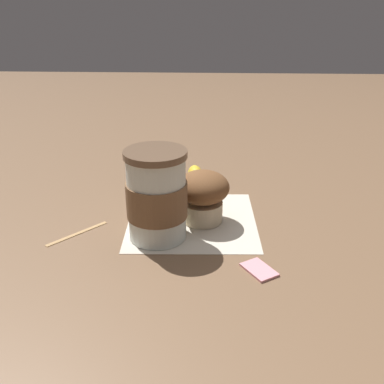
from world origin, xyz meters
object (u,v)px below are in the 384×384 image
(coffee_cup, at_px, (157,196))
(sugar_packet, at_px, (259,269))
(muffin, at_px, (203,195))
(banana, at_px, (195,186))

(coffee_cup, bearing_deg, sugar_packet, -120.39)
(coffee_cup, relative_size, sugar_packet, 2.84)
(coffee_cup, xyz_separation_m, muffin, (0.05, -0.07, -0.02))
(coffee_cup, distance_m, sugar_packet, 0.19)
(coffee_cup, distance_m, muffin, 0.09)
(banana, bearing_deg, sugar_packet, -158.20)
(coffee_cup, height_order, banana, coffee_cup)
(banana, distance_m, sugar_packet, 0.26)
(coffee_cup, height_order, sugar_packet, coffee_cup)
(muffin, xyz_separation_m, sugar_packet, (-0.14, -0.08, -0.05))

